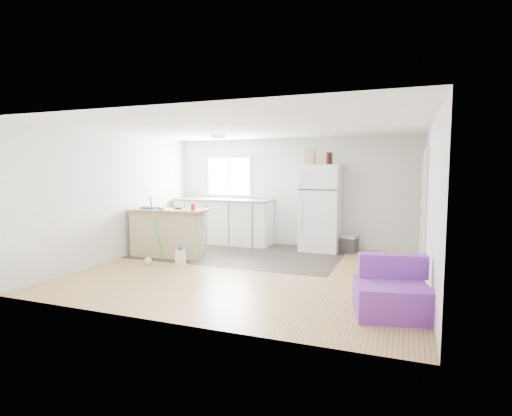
{
  "coord_description": "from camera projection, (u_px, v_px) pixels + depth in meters",
  "views": [
    {
      "loc": [
        2.43,
        -6.19,
        1.71
      ],
      "look_at": [
        -0.18,
        0.7,
        1.0
      ],
      "focal_mm": 28.0,
      "sensor_mm": 36.0,
      "label": 1
    }
  ],
  "objects": [
    {
      "name": "red_cup",
      "position": [
        193.0,
        207.0,
        7.6
      ],
      "size": [
        0.1,
        0.1,
        0.12
      ],
      "primitive_type": "cylinder",
      "rotation": [
        0.0,
        0.0,
        -0.34
      ],
      "color": "red",
      "rests_on": "peninsula"
    },
    {
      "name": "vinyl_zone",
      "position": [
        241.0,
        253.0,
        8.2
      ],
      "size": [
        4.05,
        2.5,
        0.0
      ],
      "primitive_type": "cube",
      "color": "#2C2621",
      "rests_on": "floor"
    },
    {
      "name": "blue_tray",
      "position": [
        150.0,
        208.0,
        7.91
      ],
      "size": [
        0.32,
        0.25,
        0.04
      ],
      "primitive_type": "cube",
      "rotation": [
        0.0,
        0.0,
        -0.1
      ],
      "color": "#1432BD",
      "rests_on": "peninsula"
    },
    {
      "name": "cooler",
      "position": [
        346.0,
        243.0,
        8.3
      ],
      "size": [
        0.53,
        0.43,
        0.36
      ],
      "rotation": [
        0.0,
        0.0,
        -0.25
      ],
      "color": "#313134",
      "rests_on": "floor"
    },
    {
      "name": "bottle_right",
      "position": [
        331.0,
        159.0,
        8.19
      ],
      "size": [
        0.09,
        0.09,
        0.25
      ],
      "primitive_type": "cylinder",
      "rotation": [
        0.0,
        0.0,
        -0.43
      ],
      "color": "#361509",
      "rests_on": "refrigerator"
    },
    {
      "name": "tool_a",
      "position": [
        178.0,
        208.0,
        7.8
      ],
      "size": [
        0.14,
        0.06,
        0.03
      ],
      "primitive_type": "cube",
      "rotation": [
        0.0,
        0.0,
        -0.06
      ],
      "color": "black",
      "rests_on": "peninsula"
    },
    {
      "name": "peninsula",
      "position": [
        167.0,
        232.0,
        7.86
      ],
      "size": [
        1.56,
        0.69,
        0.94
      ],
      "rotation": [
        0.0,
        0.0,
        0.07
      ],
      "color": "tan",
      "rests_on": "floor"
    },
    {
      "name": "mop",
      "position": [
        151.0,
        251.0,
        7.22
      ],
      "size": [
        0.23,
        0.35,
        1.24
      ],
      "rotation": [
        0.0,
        0.0,
        -0.19
      ],
      "color": "green",
      "rests_on": "floor"
    },
    {
      "name": "interior_door",
      "position": [
        424.0,
        208.0,
        7.16
      ],
      "size": [
        0.11,
        0.92,
        2.1
      ],
      "color": "white",
      "rests_on": "right_wall"
    },
    {
      "name": "purple_seat",
      "position": [
        391.0,
        293.0,
        4.73
      ],
      "size": [
        0.96,
        0.93,
        0.67
      ],
      "rotation": [
        0.0,
        0.0,
        0.22
      ],
      "color": "purple",
      "rests_on": "floor"
    },
    {
      "name": "cleaner_jug",
      "position": [
        180.0,
        258.0,
        7.07
      ],
      "size": [
        0.15,
        0.11,
        0.34
      ],
      "rotation": [
        0.0,
        0.0,
        -0.02
      ],
      "color": "white",
      "rests_on": "floor"
    },
    {
      "name": "kitchen_cabinets",
      "position": [
        224.0,
        221.0,
        9.26
      ],
      "size": [
        2.32,
        0.73,
        1.33
      ],
      "rotation": [
        0.0,
        0.0,
        0.01
      ],
      "color": "white",
      "rests_on": "floor"
    },
    {
      "name": "refrigerator",
      "position": [
        321.0,
        208.0,
        8.39
      ],
      "size": [
        0.8,
        0.77,
        1.81
      ],
      "rotation": [
        0.0,
        0.0,
        -0.01
      ],
      "color": "white",
      "rests_on": "floor"
    },
    {
      "name": "window",
      "position": [
        229.0,
        176.0,
        9.49
      ],
      "size": [
        1.18,
        0.06,
        0.98
      ],
      "color": "white",
      "rests_on": "back_wall"
    },
    {
      "name": "tool_b",
      "position": [
        161.0,
        209.0,
        7.7
      ],
      "size": [
        0.11,
        0.07,
        0.03
      ],
      "primitive_type": "cube",
      "rotation": [
        0.0,
        0.0,
        0.36
      ],
      "color": "black",
      "rests_on": "peninsula"
    },
    {
      "name": "cardboard_box",
      "position": [
        310.0,
        157.0,
        8.29
      ],
      "size": [
        0.21,
        0.13,
        0.3
      ],
      "primitive_type": "cube",
      "rotation": [
        0.0,
        0.0,
        -0.18
      ],
      "color": "tan",
      "rests_on": "refrigerator"
    },
    {
      "name": "bottle_left",
      "position": [
        328.0,
        158.0,
        8.14
      ],
      "size": [
        0.09,
        0.09,
        0.25
      ],
      "primitive_type": "cylinder",
      "rotation": [
        0.0,
        0.0,
        -0.43
      ],
      "color": "#361509",
      "rests_on": "refrigerator"
    },
    {
      "name": "room",
      "position": [
        251.0,
        200.0,
        6.67
      ],
      "size": [
        5.51,
        5.01,
        2.41
      ],
      "color": "olive",
      "rests_on": "ground"
    },
    {
      "name": "ceiling_fixture",
      "position": [
        218.0,
        137.0,
        8.09
      ],
      "size": [
        0.3,
        0.3,
        0.07
      ],
      "primitive_type": "cylinder",
      "color": "white",
      "rests_on": "ceiling"
    }
  ]
}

